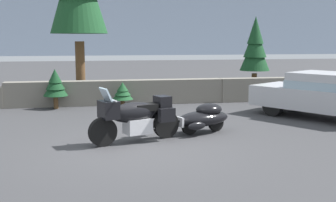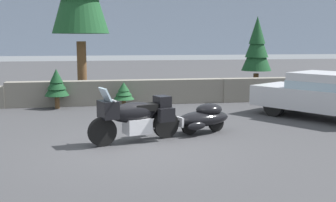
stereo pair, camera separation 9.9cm
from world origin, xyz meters
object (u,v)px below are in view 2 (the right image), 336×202
sedan_at_right_edge (331,94)px  touring_motorcycle (135,116)px  car_shaped_trailer (204,117)px  pine_tree_secondary (257,47)px

sedan_at_right_edge → touring_motorcycle: bearing=-163.7°
touring_motorcycle → car_shaped_trailer: 1.96m
car_shaped_trailer → touring_motorcycle: bearing=-160.5°
car_shaped_trailer → sedan_at_right_edge: 4.42m
touring_motorcycle → pine_tree_secondary: size_ratio=0.66×
car_shaped_trailer → pine_tree_secondary: bearing=58.4°
touring_motorcycle → sedan_at_right_edge: bearing=16.3°
car_shaped_trailer → pine_tree_secondary: 7.87m
car_shaped_trailer → sedan_at_right_edge: (4.26, 1.13, 0.36)m
sedan_at_right_edge → car_shaped_trailer: bearing=-165.1°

